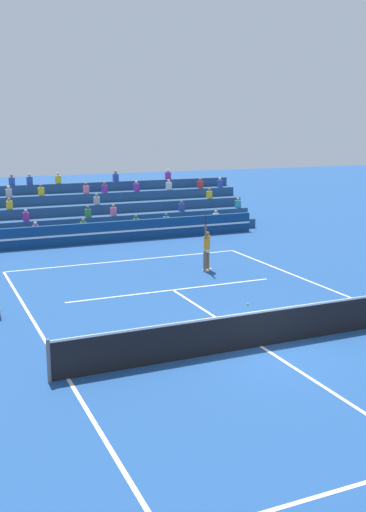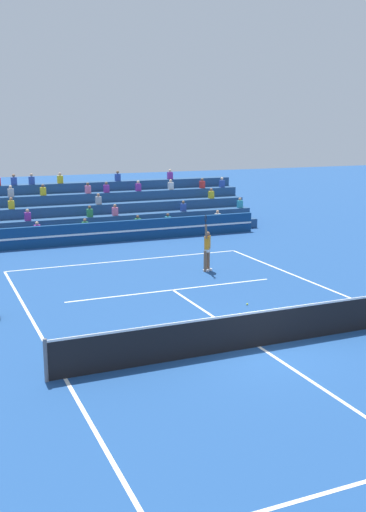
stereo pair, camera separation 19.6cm
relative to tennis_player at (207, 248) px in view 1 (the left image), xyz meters
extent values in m
plane|color=navy|center=(-2.49, -8.64, -0.99)|extent=(120.00, 120.00, 0.00)
cube|color=white|center=(-2.49, 3.26, -0.99)|extent=(11.00, 0.10, 0.01)
cube|color=white|center=(-7.99, -8.64, -0.99)|extent=(0.10, 23.80, 0.01)
cube|color=white|center=(-2.49, -2.22, -0.99)|extent=(8.25, 0.10, 0.01)
cube|color=white|center=(-2.49, -8.64, -0.99)|extent=(0.10, 12.85, 0.01)
cylinder|color=slate|center=(-8.44, -8.64, -0.44)|extent=(0.10, 0.10, 1.10)
cube|color=black|center=(-2.49, -8.64, -0.49)|extent=(11.90, 0.02, 1.00)
cube|color=white|center=(-2.49, -8.64, 0.04)|extent=(11.90, 0.04, 0.06)
cube|color=navy|center=(-2.49, 7.82, -0.44)|extent=(18.00, 0.24, 1.10)
cube|color=white|center=(-2.49, 7.69, -0.44)|extent=(18.00, 0.02, 0.10)
cube|color=navy|center=(-2.49, 9.10, -0.71)|extent=(19.91, 0.95, 0.55)
cube|color=teal|center=(1.76, 8.92, -0.22)|extent=(0.32, 0.22, 0.44)
sphere|color=brown|center=(1.76, 8.92, 0.10)|extent=(0.18, 0.18, 0.18)
cube|color=purple|center=(-5.60, 8.92, -0.22)|extent=(0.32, 0.22, 0.44)
sphere|color=beige|center=(-5.60, 8.92, 0.10)|extent=(0.18, 0.18, 0.18)
cube|color=#338C4C|center=(-0.05, 8.92, -0.22)|extent=(0.32, 0.22, 0.44)
sphere|color=brown|center=(-0.05, 8.92, 0.10)|extent=(0.18, 0.18, 0.18)
cube|color=#338C4C|center=(-3.05, 8.92, -0.22)|extent=(0.32, 0.22, 0.44)
sphere|color=#9E7051|center=(-3.05, 8.92, 0.10)|extent=(0.18, 0.18, 0.18)
cube|color=silver|center=(4.93, 8.92, -0.22)|extent=(0.32, 0.22, 0.44)
sphere|color=tan|center=(4.93, 8.92, 0.10)|extent=(0.18, 0.18, 0.18)
cube|color=navy|center=(-2.49, 10.05, -0.44)|extent=(19.91, 0.95, 1.10)
cube|color=#2D4CA5|center=(3.13, 9.87, 0.33)|extent=(0.32, 0.22, 0.44)
sphere|color=brown|center=(3.13, 9.87, 0.65)|extent=(0.18, 0.18, 0.18)
cube|color=purple|center=(-5.91, 9.87, 0.33)|extent=(0.32, 0.22, 0.44)
sphere|color=tan|center=(-5.91, 9.87, 0.65)|extent=(0.18, 0.18, 0.18)
cube|color=teal|center=(6.93, 9.87, 0.33)|extent=(0.32, 0.22, 0.44)
sphere|color=tan|center=(6.93, 9.87, 0.65)|extent=(0.18, 0.18, 0.18)
cube|color=pink|center=(-1.07, 9.87, 0.33)|extent=(0.32, 0.22, 0.44)
sphere|color=#9E7051|center=(-1.07, 9.87, 0.65)|extent=(0.18, 0.18, 0.18)
cube|color=#338C4C|center=(-2.53, 9.87, 0.33)|extent=(0.32, 0.22, 0.44)
sphere|color=brown|center=(-2.53, 9.87, 0.65)|extent=(0.18, 0.18, 0.18)
cube|color=navy|center=(-2.49, 11.00, -0.16)|extent=(19.91, 0.95, 1.65)
cube|color=#B2B2B7|center=(-1.76, 10.82, 0.88)|extent=(0.32, 0.22, 0.44)
sphere|color=#9E7051|center=(-1.76, 10.82, 1.20)|extent=(0.18, 0.18, 0.18)
cube|color=yellow|center=(-6.61, 10.82, 0.88)|extent=(0.32, 0.22, 0.44)
sphere|color=#9E7051|center=(-6.61, 10.82, 1.20)|extent=(0.18, 0.18, 0.18)
cube|color=yellow|center=(5.42, 10.82, 0.88)|extent=(0.32, 0.22, 0.44)
sphere|color=brown|center=(5.42, 10.82, 1.20)|extent=(0.18, 0.18, 0.18)
cube|color=navy|center=(-2.49, 11.95, 0.11)|extent=(19.91, 0.95, 2.20)
cube|color=pink|center=(-2.11, 11.77, 1.43)|extent=(0.32, 0.22, 0.44)
sphere|color=brown|center=(-2.11, 11.77, 1.75)|extent=(0.18, 0.18, 0.18)
cube|color=purple|center=(0.99, 11.77, 1.43)|extent=(0.32, 0.22, 0.44)
sphere|color=beige|center=(0.99, 11.77, 1.75)|extent=(0.18, 0.18, 0.18)
cube|color=silver|center=(3.10, 11.77, 1.43)|extent=(0.32, 0.22, 0.44)
sphere|color=beige|center=(3.10, 11.77, 1.75)|extent=(0.18, 0.18, 0.18)
cube|color=purple|center=(-1.00, 11.77, 1.43)|extent=(0.32, 0.22, 0.44)
sphere|color=brown|center=(-1.00, 11.77, 1.75)|extent=(0.18, 0.18, 0.18)
cube|color=red|center=(5.24, 11.77, 1.43)|extent=(0.32, 0.22, 0.44)
sphere|color=brown|center=(5.24, 11.77, 1.75)|extent=(0.18, 0.18, 0.18)
cube|color=#2D4CA5|center=(6.63, 11.77, 1.43)|extent=(0.32, 0.22, 0.44)
sphere|color=beige|center=(6.63, 11.77, 1.75)|extent=(0.18, 0.18, 0.18)
cube|color=yellow|center=(-4.70, 11.77, 1.43)|extent=(0.32, 0.22, 0.44)
sphere|color=brown|center=(-4.70, 11.77, 1.75)|extent=(0.18, 0.18, 0.18)
cube|color=#B2B2B7|center=(-6.48, 11.77, 1.43)|extent=(0.32, 0.22, 0.44)
sphere|color=beige|center=(-6.48, 11.77, 1.75)|extent=(0.18, 0.18, 0.18)
cube|color=navy|center=(-2.49, 12.90, 0.39)|extent=(19.91, 0.95, 2.75)
cube|color=#2D4CA5|center=(-6.14, 12.72, 1.98)|extent=(0.32, 0.22, 0.44)
sphere|color=#9E7051|center=(-6.14, 12.72, 2.30)|extent=(0.18, 0.18, 0.18)
cube|color=yellow|center=(-3.51, 12.72, 1.98)|extent=(0.32, 0.22, 0.44)
sphere|color=tan|center=(-3.51, 12.72, 2.30)|extent=(0.18, 0.18, 0.18)
cube|color=#2D4CA5|center=(-5.15, 12.72, 1.98)|extent=(0.32, 0.22, 0.44)
sphere|color=tan|center=(-5.15, 12.72, 2.30)|extent=(0.18, 0.18, 0.18)
cube|color=#2D4CA5|center=(0.00, 12.72, 1.98)|extent=(0.32, 0.22, 0.44)
sphere|color=brown|center=(0.00, 12.72, 2.30)|extent=(0.18, 0.18, 0.18)
cube|color=purple|center=(3.44, 12.72, 1.98)|extent=(0.32, 0.22, 0.44)
sphere|color=beige|center=(3.44, 12.72, 2.30)|extent=(0.18, 0.18, 0.18)
cylinder|color=brown|center=(0.09, 0.08, -0.54)|extent=(0.14, 0.14, 0.90)
cylinder|color=brown|center=(-0.11, -0.05, -0.54)|extent=(0.14, 0.14, 0.90)
cube|color=white|center=(0.01, 0.01, -0.05)|extent=(0.35, 0.38, 0.20)
cube|color=orange|center=(0.01, 0.01, 0.25)|extent=(0.38, 0.41, 0.56)
sphere|color=brown|center=(0.01, 0.01, 0.61)|extent=(0.22, 0.22, 0.22)
cube|color=white|center=(0.12, 0.05, -0.94)|extent=(0.28, 0.25, 0.09)
cube|color=white|center=(-0.08, -0.07, -0.94)|extent=(0.28, 0.25, 0.09)
cylinder|color=brown|center=(0.16, 0.20, 0.19)|extent=(0.09, 0.09, 0.56)
cylinder|color=brown|center=(-0.16, -0.21, 0.76)|extent=(0.20, 0.22, 0.61)
cylinder|color=black|center=(-0.21, -0.28, 1.16)|extent=(0.07, 0.08, 0.22)
torus|color=black|center=(-0.23, -0.30, 1.33)|extent=(0.24, 0.31, 0.36)
sphere|color=#C6DB33|center=(-0.84, -5.03, -0.96)|extent=(0.07, 0.07, 0.07)
camera|label=1|loc=(-10.91, -22.37, 5.15)|focal=42.00mm
camera|label=2|loc=(-10.73, -22.45, 5.15)|focal=42.00mm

